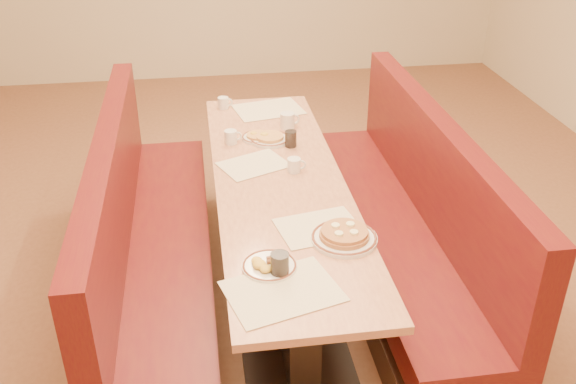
{
  "coord_description": "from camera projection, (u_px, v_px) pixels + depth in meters",
  "views": [
    {
      "loc": [
        -0.41,
        -3.04,
        2.39
      ],
      "look_at": [
        0.0,
        -0.31,
        0.85
      ],
      "focal_mm": 40.0,
      "sensor_mm": 36.0,
      "label": 1
    }
  ],
  "objects": [
    {
      "name": "placemat_far_left",
      "position": [
        254.0,
        165.0,
        3.64
      ],
      "size": [
        0.44,
        0.4,
        0.0
      ],
      "primitive_type": "cube",
      "rotation": [
        0.0,
        0.0,
        0.41
      ],
      "color": "#FEEDC6",
      "rests_on": "diner_table"
    },
    {
      "name": "coffee_mug_c",
      "position": [
        288.0,
        120.0,
        4.08
      ],
      "size": [
        0.13,
        0.09,
        0.1
      ],
      "rotation": [
        0.0,
        0.0,
        0.21
      ],
      "color": "silver",
      "rests_on": "diner_table"
    },
    {
      "name": "coffee_mug_b",
      "position": [
        231.0,
        137.0,
        3.88
      ],
      "size": [
        0.11,
        0.08,
        0.08
      ],
      "rotation": [
        0.0,
        0.0,
        0.15
      ],
      "color": "silver",
      "rests_on": "diner_table"
    },
    {
      "name": "eggs_plate",
      "position": [
        269.0,
        265.0,
        2.77
      ],
      "size": [
        0.24,
        0.24,
        0.05
      ],
      "rotation": [
        0.0,
        0.0,
        -0.12
      ],
      "color": "silver",
      "rests_on": "diner_table"
    },
    {
      "name": "placemat_near_left",
      "position": [
        283.0,
        291.0,
        2.63
      ],
      "size": [
        0.53,
        0.45,
        0.0
      ],
      "primitive_type": "cube",
      "rotation": [
        0.0,
        0.0,
        0.28
      ],
      "color": "#FEEDC6",
      "rests_on": "diner_table"
    },
    {
      "name": "extra_plate_far",
      "position": [
        258.0,
        137.0,
        3.95
      ],
      "size": [
        0.2,
        0.2,
        0.04
      ],
      "rotation": [
        0.0,
        0.0,
        0.06
      ],
      "color": "silver",
      "rests_on": "diner_table"
    },
    {
      "name": "coffee_mug_a",
      "position": [
        295.0,
        165.0,
        3.55
      ],
      "size": [
        0.11,
        0.07,
        0.08
      ],
      "rotation": [
        0.0,
        0.0,
        -0.05
      ],
      "color": "silver",
      "rests_on": "diner_table"
    },
    {
      "name": "ground",
      "position": [
        280.0,
        291.0,
        3.85
      ],
      "size": [
        8.0,
        8.0,
        0.0
      ],
      "primitive_type": "plane",
      "color": "#9E6647",
      "rests_on": "ground"
    },
    {
      "name": "diner_table",
      "position": [
        280.0,
        238.0,
        3.66
      ],
      "size": [
        0.7,
        2.5,
        0.75
      ],
      "color": "black",
      "rests_on": "ground"
    },
    {
      "name": "placemat_near_right",
      "position": [
        319.0,
        227.0,
        3.06
      ],
      "size": [
        0.43,
        0.36,
        0.0
      ],
      "primitive_type": "cube",
      "rotation": [
        0.0,
        0.0,
        0.19
      ],
      "color": "#FEEDC6",
      "rests_on": "diner_table"
    },
    {
      "name": "extra_plate_mid",
      "position": [
        270.0,
        138.0,
        3.92
      ],
      "size": [
        0.24,
        0.24,
        0.05
      ],
      "rotation": [
        0.0,
        0.0,
        0.08
      ],
      "color": "silver",
      "rests_on": "diner_table"
    },
    {
      "name": "booth_right",
      "position": [
        403.0,
        230.0,
        3.76
      ],
      "size": [
        0.55,
        2.5,
        1.05
      ],
      "color": "#4C3326",
      "rests_on": "ground"
    },
    {
      "name": "soda_tumbler_near",
      "position": [
        280.0,
        265.0,
        2.71
      ],
      "size": [
        0.08,
        0.08,
        0.11
      ],
      "color": "black",
      "rests_on": "diner_table"
    },
    {
      "name": "pancake_plate",
      "position": [
        344.0,
        236.0,
        2.96
      ],
      "size": [
        0.31,
        0.31,
        0.07
      ],
      "rotation": [
        0.0,
        0.0,
        0.36
      ],
      "color": "silver",
      "rests_on": "diner_table"
    },
    {
      "name": "coffee_mug_d",
      "position": [
        224.0,
        103.0,
        4.38
      ],
      "size": [
        0.1,
        0.07,
        0.08
      ],
      "rotation": [
        0.0,
        0.0,
        0.12
      ],
      "color": "silver",
      "rests_on": "diner_table"
    },
    {
      "name": "booth_left",
      "position": [
        150.0,
        251.0,
        3.58
      ],
      "size": [
        0.55,
        2.5,
        1.05
      ],
      "color": "#4C3326",
      "rests_on": "ground"
    },
    {
      "name": "placemat_far_right",
      "position": [
        268.0,
        109.0,
        4.37
      ],
      "size": [
        0.5,
        0.41,
        0.0
      ],
      "primitive_type": "cube",
      "rotation": [
        0.0,
        0.0,
        0.21
      ],
      "color": "#FEEDC6",
      "rests_on": "diner_table"
    },
    {
      "name": "soda_tumbler_mid",
      "position": [
        291.0,
        139.0,
        3.84
      ],
      "size": [
        0.07,
        0.07,
        0.1
      ],
      "color": "black",
      "rests_on": "diner_table"
    }
  ]
}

